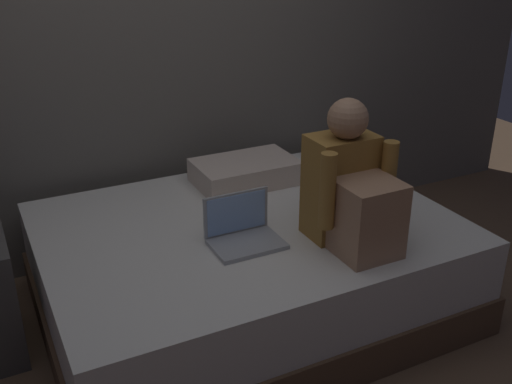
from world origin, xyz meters
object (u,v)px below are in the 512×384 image
(person_sitting, at_px, (351,191))
(laptop, at_px, (243,231))
(bed, at_px, (248,267))
(pillow, at_px, (245,172))

(person_sitting, height_order, laptop, person_sitting)
(bed, bearing_deg, laptop, -122.23)
(person_sitting, bearing_deg, laptop, 154.80)
(bed, relative_size, laptop, 6.25)
(bed, bearing_deg, pillow, 65.28)
(bed, relative_size, pillow, 3.57)
(laptop, bearing_deg, bed, 57.77)
(bed, xyz_separation_m, pillow, (0.21, 0.45, 0.32))
(person_sitting, xyz_separation_m, pillow, (-0.12, 0.83, -0.19))
(person_sitting, xyz_separation_m, laptop, (-0.44, 0.21, -0.20))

